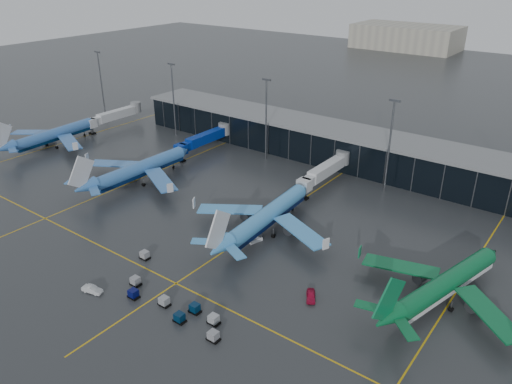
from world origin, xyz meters
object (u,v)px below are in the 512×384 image
Objects in this scene: baggage_carts at (171,300)px; mobile_airstair at (254,238)px; airliner_arkefly at (140,160)px; airliner_klm_near at (268,206)px; service_van_red at (311,296)px; airliner_klm_west at (54,128)px; airliner_aer_lingus at (449,273)px; service_van_white at (92,289)px.

mobile_airstair reaches higher than baggage_carts.
airliner_klm_near is at bearing -1.38° from airliner_arkefly.
airliner_arkefly reaches higher than mobile_airstair.
airliner_arkefly reaches higher than baggage_carts.
service_van_red is at bearing -40.62° from airliner_klm_near.
airliner_klm_west reaches higher than baggage_carts.
service_van_white is at bearing -130.62° from airliner_aer_lingus.
airliner_aer_lingus reaches higher than service_van_white.
airliner_klm_west is at bearing 177.19° from airliner_arkefly.
service_van_red is at bearing -14.23° from airliner_arkefly.
airliner_klm_near reaches higher than service_van_white.
airliner_klm_near is at bearing -6.89° from airliner_klm_west.
baggage_carts is at bearing -79.46° from service_van_white.
baggage_carts is 27.35m from mobile_airstair.
airliner_arkefly is (46.41, -2.90, 0.16)m from airliner_klm_west.
airliner_aer_lingus reaches higher than baggage_carts.
airliner_arkefly reaches higher than airliner_klm_near.
airliner_klm_near reaches higher than mobile_airstair.
service_van_red is at bearing 39.87° from baggage_carts.
service_van_red is 41.56m from service_van_white.
airliner_aer_lingus is (41.62, -1.61, -0.37)m from airliner_klm_near.
airliner_klm_west is 0.98× the size of airliner_klm_near.
airliner_aer_lingus is at bearing 24.24° from mobile_airstair.
airliner_klm_near is at bearing -167.60° from airliner_aer_lingus.
airliner_klm_near reaches higher than airliner_aer_lingus.
airliner_klm_near is 33.41m from baggage_carts.
airliner_aer_lingus is at bearing -1.42° from airliner_arkefly.
airliner_arkefly is 1.37× the size of baggage_carts.
service_van_white is at bearing -51.10° from airliner_arkefly.
airliner_aer_lingus is 41.83m from mobile_airstair.
baggage_carts is (1.57, -32.89, -5.62)m from airliner_klm_near.
airliner_klm_near is 1.37× the size of baggage_carts.
airliner_aer_lingus is 9.34× the size of service_van_red.
airliner_arkefly is at bearing 133.41° from service_van_red.
service_van_red reaches higher than service_van_white.
baggage_carts reaches higher than service_van_red.
airliner_aer_lingus is 51.09m from baggage_carts.
baggage_carts is (46.74, -34.58, -5.65)m from airliner_arkefly.
airliner_aer_lingus is (86.79, -3.30, -0.40)m from airliner_arkefly.
airliner_arkefly is 46.40m from mobile_airstair.
airliner_klm_near is 27.56m from service_van_red.
airliner_klm_west is 9.72× the size of service_van_white.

